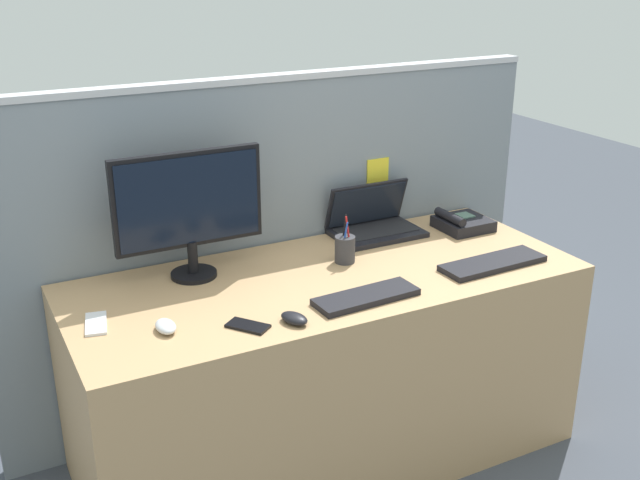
# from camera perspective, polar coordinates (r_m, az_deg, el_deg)

# --- Properties ---
(ground_plane) EXTENTS (10.00, 10.00, 0.00)m
(ground_plane) POSITION_cam_1_polar(r_m,az_deg,el_deg) (3.12, 0.44, -15.43)
(ground_plane) COLOR #424751
(desk) EXTENTS (1.84, 0.76, 0.75)m
(desk) POSITION_cam_1_polar(r_m,az_deg,el_deg) (2.91, 0.46, -9.47)
(desk) COLOR tan
(desk) RESTS_ON ground_plane
(cubicle_divider) EXTENTS (2.28, 0.08, 1.41)m
(cubicle_divider) POSITION_cam_1_polar(r_m,az_deg,el_deg) (3.11, -3.14, -0.68)
(cubicle_divider) COLOR gray
(cubicle_divider) RESTS_ON ground_plane
(desktop_monitor) EXTENTS (0.53, 0.16, 0.45)m
(desktop_monitor) POSITION_cam_1_polar(r_m,az_deg,el_deg) (2.69, -9.74, 2.55)
(desktop_monitor) COLOR black
(desktop_monitor) RESTS_ON desk
(laptop) EXTENTS (0.36, 0.24, 0.20)m
(laptop) POSITION_cam_1_polar(r_m,az_deg,el_deg) (3.14, 3.96, 1.37)
(laptop) COLOR black
(laptop) RESTS_ON desk
(desk_phone) EXTENTS (0.20, 0.19, 0.08)m
(desk_phone) POSITION_cam_1_polar(r_m,az_deg,el_deg) (3.23, 10.51, 1.26)
(desk_phone) COLOR black
(desk_phone) RESTS_ON desk
(keyboard_main) EXTENTS (0.37, 0.14, 0.02)m
(keyboard_main) POSITION_cam_1_polar(r_m,az_deg,el_deg) (2.56, 3.45, -4.24)
(keyboard_main) COLOR black
(keyboard_main) RESTS_ON desk
(keyboard_spare) EXTENTS (0.42, 0.15, 0.02)m
(keyboard_spare) POSITION_cam_1_polar(r_m,az_deg,el_deg) (2.89, 12.74, -1.69)
(keyboard_spare) COLOR black
(keyboard_spare) RESTS_ON desk
(computer_mouse_right_hand) EXTENTS (0.09, 0.11, 0.03)m
(computer_mouse_right_hand) POSITION_cam_1_polar(r_m,az_deg,el_deg) (2.41, -1.93, -5.85)
(computer_mouse_right_hand) COLOR black
(computer_mouse_right_hand) RESTS_ON desk
(computer_mouse_left_hand) EXTENTS (0.06, 0.10, 0.03)m
(computer_mouse_left_hand) POSITION_cam_1_polar(r_m,az_deg,el_deg) (2.40, -11.42, -6.32)
(computer_mouse_left_hand) COLOR silver
(computer_mouse_left_hand) RESTS_ON desk
(pen_cup) EXTENTS (0.08, 0.08, 0.18)m
(pen_cup) POSITION_cam_1_polar(r_m,az_deg,el_deg) (2.84, 1.87, -0.66)
(pen_cup) COLOR #333338
(pen_cup) RESTS_ON desk
(cell_phone_black_slab) EXTENTS (0.13, 0.14, 0.01)m
(cell_phone_black_slab) POSITION_cam_1_polar(r_m,az_deg,el_deg) (2.39, -5.39, -6.39)
(cell_phone_black_slab) COLOR black
(cell_phone_black_slab) RESTS_ON desk
(cell_phone_white_slab) EXTENTS (0.10, 0.16, 0.01)m
(cell_phone_white_slab) POSITION_cam_1_polar(r_m,az_deg,el_deg) (2.50, -16.34, -5.99)
(cell_phone_white_slab) COLOR silver
(cell_phone_white_slab) RESTS_ON desk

